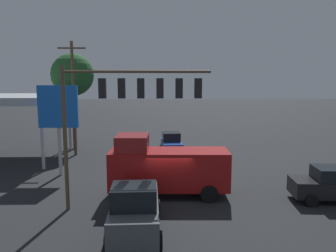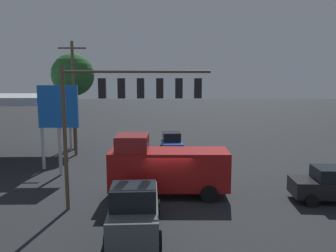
{
  "view_description": "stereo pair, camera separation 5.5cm",
  "coord_description": "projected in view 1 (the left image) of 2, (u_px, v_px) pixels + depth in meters",
  "views": [
    {
      "loc": [
        0.53,
        17.97,
        6.67
      ],
      "look_at": [
        0.0,
        -2.0,
        3.88
      ],
      "focal_mm": 35.0,
      "sensor_mm": 36.0,
      "label": 1
    },
    {
      "loc": [
        0.47,
        17.97,
        6.67
      ],
      "look_at": [
        0.0,
        -2.0,
        3.88
      ],
      "focal_mm": 35.0,
      "sensor_mm": 36.0,
      "label": 2
    }
  ],
  "objects": [
    {
      "name": "sedan_far",
      "position": [
        332.0,
        185.0,
        18.1
      ],
      "size": [
        4.53,
        2.33,
        1.93
      ],
      "rotation": [
        0.0,
        0.0,
        -0.08
      ],
      "color": "black",
      "rests_on": "ground"
    },
    {
      "name": "traffic_signal_assembly",
      "position": [
        128.0,
        99.0,
        16.36
      ],
      "size": [
        7.44,
        0.43,
        7.39
      ],
      "color": "brown",
      "rests_on": "ground"
    },
    {
      "name": "gas_station_canopy",
      "position": [
        13.0,
        100.0,
        27.8
      ],
      "size": [
        8.58,
        8.8,
        5.41
      ],
      "color": "#B2B7BC",
      "rests_on": "ground"
    },
    {
      "name": "utility_pole",
      "position": [
        74.0,
        96.0,
        28.8
      ],
      "size": [
        2.4,
        0.26,
        10.03
      ],
      "color": "brown",
      "rests_on": "ground"
    },
    {
      "name": "hatchback_crossing",
      "position": [
        171.0,
        144.0,
        29.78
      ],
      "size": [
        2.16,
        3.9,
        1.97
      ],
      "rotation": [
        0.0,
        0.0,
        1.64
      ],
      "color": "navy",
      "rests_on": "ground"
    },
    {
      "name": "pickup_parked",
      "position": [
        135.0,
        209.0,
        14.27
      ],
      "size": [
        2.37,
        5.25,
        2.4
      ],
      "rotation": [
        0.0,
        0.0,
        1.6
      ],
      "color": "#474C51",
      "rests_on": "ground"
    },
    {
      "name": "price_sign",
      "position": [
        58.0,
        110.0,
        22.62
      ],
      "size": [
        2.73,
        0.27,
        6.34
      ],
      "color": "#B7B7BC",
      "rests_on": "ground"
    },
    {
      "name": "ground_plane",
      "position": [
        169.0,
        198.0,
        18.73
      ],
      "size": [
        200.0,
        200.0,
        0.0
      ],
      "primitive_type": "plane",
      "color": "black"
    },
    {
      "name": "delivery_truck",
      "position": [
        166.0,
        167.0,
        18.93
      ],
      "size": [
        6.86,
        2.72,
        3.58
      ],
      "rotation": [
        0.0,
        0.0,
        -0.03
      ],
      "color": "maroon",
      "rests_on": "ground"
    },
    {
      "name": "street_tree",
      "position": [
        73.0,
        75.0,
        31.38
      ],
      "size": [
        4.06,
        4.06,
        9.23
      ],
      "color": "#4C331E",
      "rests_on": "ground"
    }
  ]
}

